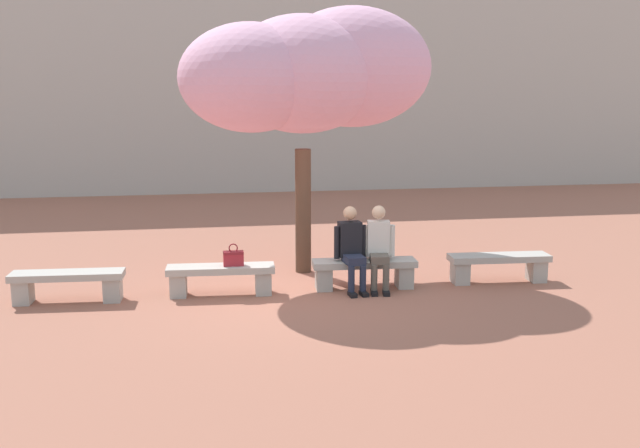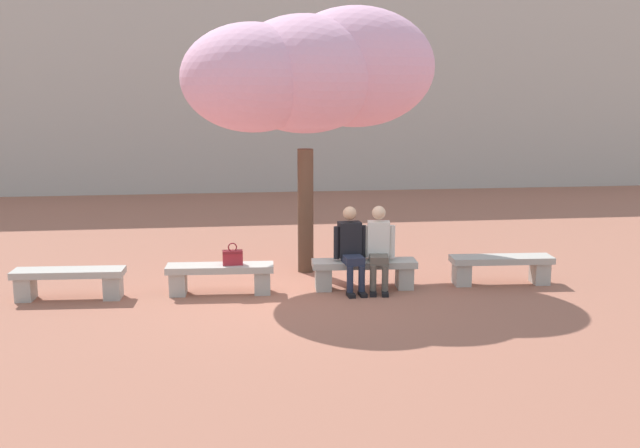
{
  "view_description": "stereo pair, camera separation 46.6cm",
  "coord_description": "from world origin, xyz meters",
  "views": [
    {
      "loc": [
        -1.48,
        -10.97,
        3.1
      ],
      "look_at": [
        0.44,
        0.2,
        1.0
      ],
      "focal_mm": 42.0,
      "sensor_mm": 36.0,
      "label": 1
    },
    {
      "loc": [
        -1.02,
        -11.04,
        3.1
      ],
      "look_at": [
        0.44,
        0.2,
        1.0
      ],
      "focal_mm": 42.0,
      "sensor_mm": 36.0,
      "label": 2
    }
  ],
  "objects": [
    {
      "name": "stone_bench_near_east",
      "position": [
        3.31,
        0.0,
        0.3
      ],
      "size": [
        1.63,
        0.51,
        0.45
      ],
      "color": "#ADA89E",
      "rests_on": "ground"
    },
    {
      "name": "person_seated_right",
      "position": [
        1.31,
        -0.05,
        0.7
      ],
      "size": [
        0.5,
        0.72,
        1.29
      ],
      "color": "black",
      "rests_on": "ground"
    },
    {
      "name": "stone_bench_center",
      "position": [
        1.1,
        0.0,
        0.3
      ],
      "size": [
        1.63,
        0.51,
        0.45
      ],
      "color": "#ADA89E",
      "rests_on": "ground"
    },
    {
      "name": "building_facade",
      "position": [
        0.0,
        12.89,
        3.59
      ],
      "size": [
        28.0,
        4.0,
        7.17
      ],
      "primitive_type": "cube",
      "color": "#B7B2A8",
      "rests_on": "ground"
    },
    {
      "name": "handbag",
      "position": [
        -0.91,
        -0.03,
        0.58
      ],
      "size": [
        0.3,
        0.15,
        0.34
      ],
      "color": "#A3232D",
      "rests_on": "stone_bench_near_west"
    },
    {
      "name": "stone_bench_near_west",
      "position": [
        -1.1,
        0.0,
        0.3
      ],
      "size": [
        1.63,
        0.51,
        0.45
      ],
      "color": "#ADA89E",
      "rests_on": "ground"
    },
    {
      "name": "stone_bench_west_end",
      "position": [
        -3.31,
        0.0,
        0.3
      ],
      "size": [
        1.63,
        0.51,
        0.45
      ],
      "color": "#ADA89E",
      "rests_on": "ground"
    },
    {
      "name": "cherry_tree_main",
      "position": [
        0.39,
        1.2,
        3.3
      ],
      "size": [
        4.16,
        2.73,
        4.38
      ],
      "color": "#513828",
      "rests_on": "ground"
    },
    {
      "name": "person_seated_left",
      "position": [
        0.88,
        -0.05,
        0.7
      ],
      "size": [
        0.51,
        0.7,
        1.29
      ],
      "color": "black",
      "rests_on": "ground"
    },
    {
      "name": "ground_plane",
      "position": [
        0.0,
        0.0,
        0.0
      ],
      "size": [
        100.0,
        100.0,
        0.0
      ],
      "primitive_type": "plane",
      "color": "#9E604C"
    }
  ]
}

